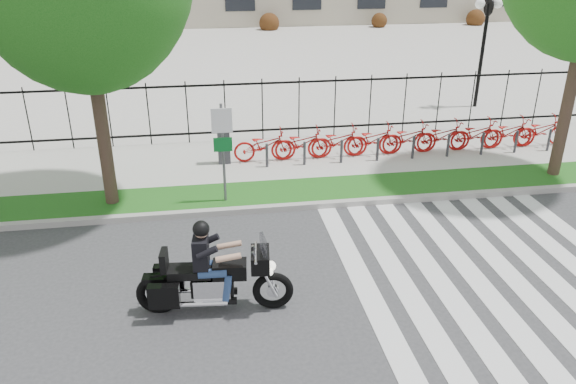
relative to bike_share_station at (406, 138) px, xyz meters
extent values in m
plane|color=#343437|center=(-5.36, -7.20, -0.63)|extent=(120.00, 120.00, 0.00)
cube|color=#A19E98|center=(-5.36, -3.10, -0.56)|extent=(60.00, 0.20, 0.15)
cube|color=#185214|center=(-5.36, -2.25, -0.56)|extent=(60.00, 1.50, 0.15)
cube|color=#AFACA4|center=(-5.36, 0.25, -0.56)|extent=(60.00, 3.50, 0.15)
cube|color=#AFACA4|center=(-5.36, 17.80, -0.58)|extent=(80.00, 34.00, 0.10)
cylinder|color=black|center=(4.64, 4.80, 1.37)|extent=(0.14, 0.14, 4.00)
cylinder|color=black|center=(4.64, 4.80, 3.27)|extent=(0.06, 0.70, 0.70)
sphere|color=white|center=(4.29, 4.80, 3.37)|extent=(0.36, 0.36, 0.36)
sphere|color=white|center=(4.99, 4.80, 3.37)|extent=(0.36, 0.36, 0.36)
cylinder|color=#32231B|center=(-8.46, -2.25, 1.58)|extent=(0.32, 0.32, 4.13)
cylinder|color=#32231B|center=(3.58, -2.25, 1.72)|extent=(0.32, 0.32, 4.40)
cube|color=#2D2D33|center=(-5.53, 0.00, 0.27)|extent=(0.35, 0.25, 1.50)
imported|color=#A40E0C|center=(-4.33, 0.00, 0.00)|extent=(1.83, 0.64, 0.96)
cylinder|color=#2D2D33|center=(-4.33, -0.50, -0.13)|extent=(0.08, 0.08, 0.70)
imported|color=#A40E0C|center=(-3.23, 0.00, 0.00)|extent=(1.83, 0.64, 0.96)
cylinder|color=#2D2D33|center=(-3.23, -0.50, -0.13)|extent=(0.08, 0.08, 0.70)
imported|color=#A40E0C|center=(-2.13, 0.00, 0.00)|extent=(1.83, 0.64, 0.96)
cylinder|color=#2D2D33|center=(-2.13, -0.50, -0.13)|extent=(0.08, 0.08, 0.70)
imported|color=#A40E0C|center=(-1.03, 0.00, 0.00)|extent=(1.83, 0.64, 0.96)
cylinder|color=#2D2D33|center=(-1.03, -0.50, -0.13)|extent=(0.08, 0.08, 0.70)
imported|color=#A40E0C|center=(0.07, 0.00, 0.00)|extent=(1.83, 0.64, 0.96)
cylinder|color=#2D2D33|center=(0.07, -0.50, -0.13)|extent=(0.08, 0.08, 0.70)
imported|color=#A40E0C|center=(1.17, 0.00, 0.00)|extent=(1.83, 0.64, 0.96)
cylinder|color=#2D2D33|center=(1.17, -0.50, -0.13)|extent=(0.08, 0.08, 0.70)
imported|color=#A40E0C|center=(2.27, 0.00, 0.00)|extent=(1.83, 0.64, 0.96)
cylinder|color=#2D2D33|center=(2.27, -0.50, -0.13)|extent=(0.08, 0.08, 0.70)
imported|color=#A40E0C|center=(3.37, 0.00, 0.00)|extent=(1.83, 0.64, 0.96)
cylinder|color=#2D2D33|center=(3.37, -0.50, -0.13)|extent=(0.08, 0.08, 0.70)
imported|color=#A40E0C|center=(4.47, 0.00, 0.00)|extent=(1.83, 0.64, 0.96)
cylinder|color=#2D2D33|center=(4.47, -0.50, -0.13)|extent=(0.08, 0.08, 0.70)
cylinder|color=#59595B|center=(-5.64, -2.60, 0.77)|extent=(0.07, 0.07, 2.50)
cube|color=white|center=(-5.64, -2.64, 1.62)|extent=(0.50, 0.03, 0.60)
cube|color=#0C6626|center=(-5.64, -2.64, 1.02)|extent=(0.45, 0.03, 0.35)
torus|color=black|center=(-5.02, -7.07, -0.27)|extent=(0.76, 0.21, 0.75)
torus|color=black|center=(-7.07, -6.86, -0.27)|extent=(0.80, 0.24, 0.79)
cube|color=black|center=(-5.24, -7.05, 0.39)|extent=(0.38, 0.63, 0.32)
cube|color=#26262B|center=(-5.16, -7.06, 0.64)|extent=(0.22, 0.55, 0.33)
cube|color=silver|center=(-6.10, -6.96, -0.15)|extent=(0.68, 0.43, 0.43)
cube|color=black|center=(-5.77, -6.99, 0.21)|extent=(0.63, 0.43, 0.28)
cube|color=black|center=(-6.47, -6.92, 0.19)|extent=(0.79, 0.46, 0.15)
cube|color=black|center=(-6.91, -6.88, 0.43)|extent=(0.14, 0.38, 0.37)
cube|color=black|center=(-6.94, -7.20, -0.09)|extent=(0.56, 0.23, 0.43)
cube|color=black|center=(-6.87, -6.56, -0.09)|extent=(0.56, 0.23, 0.43)
cube|color=black|center=(-6.26, -6.95, 0.58)|extent=(0.30, 0.46, 0.56)
sphere|color=tan|center=(-6.23, -6.95, 0.99)|extent=(0.25, 0.25, 0.25)
sphere|color=black|center=(-6.23, -6.95, 1.03)|extent=(0.29, 0.29, 0.29)
camera|label=1|loc=(-6.07, -15.53, 5.54)|focal=35.00mm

